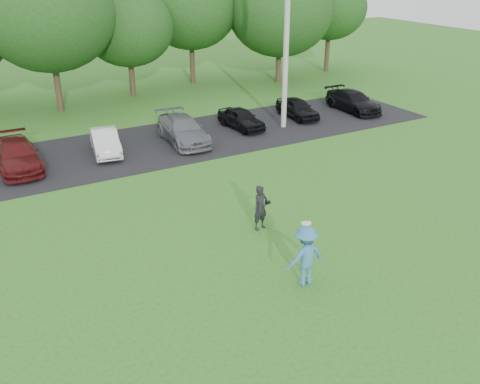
% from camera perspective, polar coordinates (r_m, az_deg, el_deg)
% --- Properties ---
extents(ground, '(100.00, 100.00, 0.00)m').
position_cam_1_polar(ground, '(16.01, 6.29, -8.75)').
color(ground, '#2F661D').
rests_on(ground, ground).
extents(parking_lot, '(32.00, 6.50, 0.03)m').
position_cam_1_polar(parking_lot, '(26.53, -10.25, 4.80)').
color(parking_lot, black).
rests_on(parking_lot, ground).
extents(utility_pole, '(0.28, 0.28, 9.37)m').
position_cam_1_polar(utility_pole, '(28.23, 4.97, 16.03)').
color(utility_pole, '#A7A6A2').
rests_on(utility_pole, ground).
extents(frisbee_player, '(1.17, 0.68, 2.08)m').
position_cam_1_polar(frisbee_player, '(15.16, 7.00, -6.78)').
color(frisbee_player, teal).
rests_on(frisbee_player, ground).
extents(camera_bystander, '(0.64, 0.49, 1.58)m').
position_cam_1_polar(camera_bystander, '(18.04, 2.21, -1.69)').
color(camera_bystander, black).
rests_on(camera_bystander, ground).
extents(parked_cars, '(27.63, 4.63, 1.25)m').
position_cam_1_polar(parked_cars, '(26.40, -9.66, 6.10)').
color(parked_cars, '#575A5E').
rests_on(parked_cars, parking_lot).
extents(tree_row, '(42.39, 9.85, 8.64)m').
position_cam_1_polar(tree_row, '(35.05, -14.24, 17.38)').
color(tree_row, '#38281C').
rests_on(tree_row, ground).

